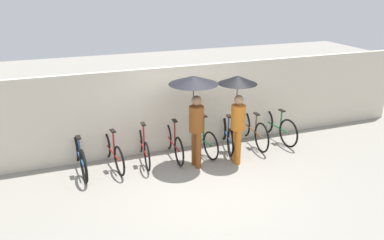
{
  "coord_description": "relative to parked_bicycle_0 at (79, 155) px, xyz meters",
  "views": [
    {
      "loc": [
        -2.7,
        -6.38,
        3.96
      ],
      "look_at": [
        0.0,
        1.03,
        1.0
      ],
      "focal_mm": 35.0,
      "sensor_mm": 36.0,
      "label": 1
    }
  ],
  "objects": [
    {
      "name": "ground_plane",
      "position": [
        2.49,
        -1.4,
        -0.37
      ],
      "size": [
        30.0,
        30.0,
        0.0
      ],
      "primitive_type": "plane",
      "color": "gray"
    },
    {
      "name": "back_wall",
      "position": [
        2.49,
        0.42,
        0.66
      ],
      "size": [
        12.98,
        0.12,
        2.07
      ],
      "color": "beige",
      "rests_on": "ground"
    },
    {
      "name": "parked_bicycle_0",
      "position": [
        0.0,
        0.0,
        0.0
      ],
      "size": [
        0.44,
        1.81,
        1.03
      ],
      "rotation": [
        0.0,
        0.0,
        1.65
      ],
      "color": "black",
      "rests_on": "ground"
    },
    {
      "name": "parked_bicycle_1",
      "position": [
        0.71,
        -0.01,
        -0.01
      ],
      "size": [
        0.44,
        1.68,
        1.06
      ],
      "rotation": [
        0.0,
        0.0,
        1.72
      ],
      "color": "black",
      "rests_on": "ground"
    },
    {
      "name": "parked_bicycle_2",
      "position": [
        1.42,
        0.01,
        -0.01
      ],
      "size": [
        0.44,
        1.68,
        1.02
      ],
      "rotation": [
        0.0,
        0.0,
        1.51
      ],
      "color": "black",
      "rests_on": "ground"
    },
    {
      "name": "parked_bicycle_3",
      "position": [
        2.13,
        -0.02,
        -0.01
      ],
      "size": [
        0.44,
        1.65,
        1.1
      ],
      "rotation": [
        0.0,
        0.0,
        1.56
      ],
      "color": "black",
      "rests_on": "ground"
    },
    {
      "name": "parked_bicycle_4",
      "position": [
        2.84,
        0.06,
        -0.01
      ],
      "size": [
        0.44,
        1.75,
        0.99
      ],
      "rotation": [
        0.0,
        0.0,
        1.7
      ],
      "color": "black",
      "rests_on": "ground"
    },
    {
      "name": "parked_bicycle_5",
      "position": [
        3.56,
        0.02,
        -0.02
      ],
      "size": [
        0.57,
        1.64,
        0.97
      ],
      "rotation": [
        0.0,
        0.0,
        1.32
      ],
      "color": "black",
      "rests_on": "ground"
    },
    {
      "name": "parked_bicycle_6",
      "position": [
        4.27,
        0.01,
        0.01
      ],
      "size": [
        0.44,
        1.79,
        1.01
      ],
      "rotation": [
        0.0,
        0.0,
        1.51
      ],
      "color": "black",
      "rests_on": "ground"
    },
    {
      "name": "parked_bicycle_7",
      "position": [
        4.98,
        0.02,
        0.01
      ],
      "size": [
        0.44,
        1.75,
        1.0
      ],
      "rotation": [
        0.0,
        0.0,
        1.64
      ],
      "color": "black",
      "rests_on": "ground"
    },
    {
      "name": "pedestrian_leading",
      "position": [
        2.46,
        -0.6,
        1.28
      ],
      "size": [
        1.07,
        1.07,
        2.07
      ],
      "rotation": [
        0.0,
        0.0,
        0.12
      ],
      "color": "brown",
      "rests_on": "ground"
    },
    {
      "name": "pedestrian_center",
      "position": [
        3.42,
        -0.75,
        1.15
      ],
      "size": [
        0.87,
        0.87,
        2.02
      ],
      "rotation": [
        0.0,
        0.0,
        -0.12
      ],
      "color": "#C66B1E",
      "rests_on": "ground"
    }
  ]
}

